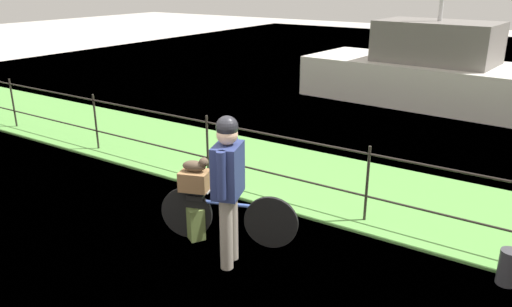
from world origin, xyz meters
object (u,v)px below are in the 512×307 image
Objects in this scene: backpack_on_paving at (194,222)px; mooring_bollard at (508,267)px; terrier_dog at (196,165)px; wooden_crate at (195,180)px; moored_boat_near at (433,74)px; cyclist_person at (228,179)px; bicycle_main at (226,216)px.

backpack_on_paving reaches higher than mooring_bollard.
terrier_dog is at bearing -162.75° from mooring_bollard.
wooden_crate reaches higher than backpack_on_paving.
backpack_on_paving is 0.06× the size of moored_boat_near.
mooring_bollard is at bearing -69.24° from moored_boat_near.
wooden_crate is 3.47m from mooring_bollard.
cyclist_person is (0.67, -0.24, 0.25)m from wooden_crate.
moored_boat_near is at bearing 87.34° from terrier_dog.
terrier_dog is 3.49m from mooring_bollard.
backpack_on_paving is at bearing -162.95° from mooring_bollard.
bicycle_main is 4.13× the size of mooring_bollard.
moored_boat_near reaches higher than bicycle_main.
cyclist_person reaches higher than bicycle_main.
cyclist_person is at bearing -21.00° from terrier_dog.
terrier_dog is 0.81× the size of backpack_on_paving.
cyclist_person is (0.31, -0.37, 0.67)m from bicycle_main.
cyclist_person is at bearing -154.27° from mooring_bollard.
moored_boat_near reaches higher than backpack_on_paving.
wooden_crate is at bearing -160.25° from bicycle_main.
backpack_on_paving is at bearing -93.06° from moored_boat_near.
wooden_crate is 0.20× the size of cyclist_person.
bicycle_main is at bearing -131.77° from backpack_on_paving.
moored_boat_near reaches higher than terrier_dog.
moored_boat_near is at bearing 87.19° from wooden_crate.
bicycle_main is at bearing 130.43° from cyclist_person.
moored_boat_near is at bearing 89.56° from bicycle_main.
backpack_on_paving is (-0.70, 0.24, -0.80)m from cyclist_person.
cyclist_person is 4.21× the size of backpack_on_paving.
backpack_on_paving is (-0.39, -0.12, -0.14)m from bicycle_main.
bicycle_main is 4.91× the size of terrier_dog.
terrier_dog is at bearing 19.75° from wooden_crate.
bicycle_main is at bearing 19.75° from terrier_dog.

